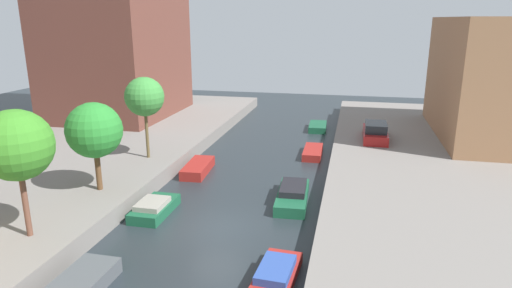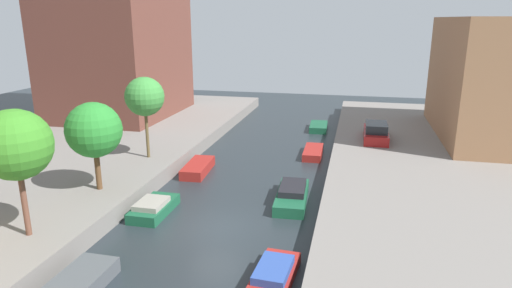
# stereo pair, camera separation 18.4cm
# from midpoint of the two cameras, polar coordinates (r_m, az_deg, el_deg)

# --- Properties ---
(ground_plane) EXTENTS (84.00, 84.00, 0.00)m
(ground_plane) POSITION_cam_midpoint_polar(r_m,az_deg,el_deg) (22.73, -4.90, -10.63)
(ground_plane) COLOR #232B30
(low_block_right) EXTENTS (10.00, 14.88, 9.24)m
(low_block_right) POSITION_cam_midpoint_polar(r_m,az_deg,el_deg) (39.84, 30.04, 7.24)
(low_block_right) COLOR #9E704C
(low_block_right) RESTS_ON quay_right
(street_tree_2) EXTENTS (2.99, 2.99, 5.58)m
(street_tree_2) POSITION_cam_midpoint_polar(r_m,az_deg,el_deg) (20.77, -28.27, -0.14)
(street_tree_2) COLOR brown
(street_tree_2) RESTS_ON quay_left
(street_tree_3) EXTENTS (3.00, 3.00, 4.87)m
(street_tree_3) POSITION_cam_midpoint_polar(r_m,az_deg,el_deg) (25.23, -19.92, 1.67)
(street_tree_3) COLOR brown
(street_tree_3) RESTS_ON quay_left
(street_tree_4) EXTENTS (2.59, 2.59, 5.47)m
(street_tree_4) POSITION_cam_midpoint_polar(r_m,az_deg,el_deg) (30.19, -13.95, 5.90)
(street_tree_4) COLOR brown
(street_tree_4) RESTS_ON quay_left
(parked_car) EXTENTS (1.82, 4.62, 1.39)m
(parked_car) POSITION_cam_midpoint_polar(r_m,az_deg,el_deg) (35.73, 15.29, 1.43)
(parked_car) COLOR maroon
(parked_car) RESTS_ON quay_right
(moored_boat_left_1) EXTENTS (1.70, 3.82, 0.65)m
(moored_boat_left_1) POSITION_cam_midpoint_polar(r_m,az_deg,el_deg) (18.86, -22.04, -16.70)
(moored_boat_left_1) COLOR #4C5156
(moored_boat_left_1) RESTS_ON ground_plane
(moored_boat_left_2) EXTENTS (1.63, 3.35, 0.82)m
(moored_boat_left_2) POSITION_cam_midpoint_polar(r_m,az_deg,el_deg) (24.59, -12.81, -7.97)
(moored_boat_left_2) COLOR #195638
(moored_boat_left_2) RESTS_ON ground_plane
(moored_boat_left_3) EXTENTS (1.71, 3.84, 0.66)m
(moored_boat_left_3) POSITION_cam_midpoint_polar(r_m,az_deg,el_deg) (30.45, -7.31, -3.05)
(moored_boat_left_3) COLOR maroon
(moored_boat_left_3) RESTS_ON ground_plane
(moored_boat_right_2) EXTENTS (1.72, 3.94, 0.79)m
(moored_boat_right_2) POSITION_cam_midpoint_polar(r_m,az_deg,el_deg) (18.21, 2.52, -16.66)
(moored_boat_right_2) COLOR maroon
(moored_boat_right_2) RESTS_ON ground_plane
(moored_boat_right_3) EXTENTS (1.93, 4.69, 0.96)m
(moored_boat_right_3) POSITION_cam_midpoint_polar(r_m,az_deg,el_deg) (25.55, 4.86, -6.55)
(moored_boat_right_3) COLOR #195638
(moored_boat_right_3) RESTS_ON ground_plane
(moored_boat_right_4) EXTENTS (1.42, 3.61, 0.55)m
(moored_boat_right_4) POSITION_cam_midpoint_polar(r_m,az_deg,el_deg) (34.15, 7.51, -1.06)
(moored_boat_right_4) COLOR maroon
(moored_boat_right_4) RESTS_ON ground_plane
(moored_boat_right_5) EXTENTS (1.70, 3.44, 0.58)m
(moored_boat_right_5) POSITION_cam_midpoint_polar(r_m,az_deg,el_deg) (42.18, 8.16, 2.18)
(moored_boat_right_5) COLOR #195638
(moored_boat_right_5) RESTS_ON ground_plane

